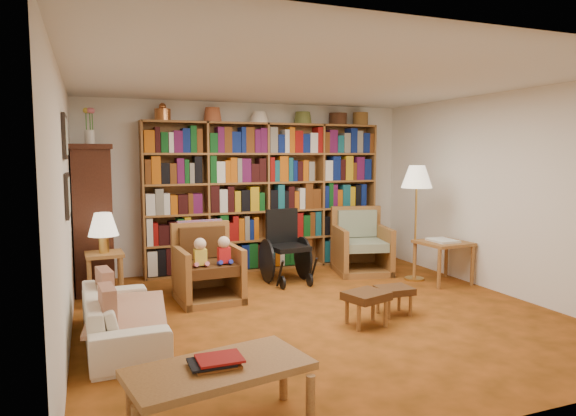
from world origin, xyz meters
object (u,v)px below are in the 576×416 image
floor_lamp (417,181)px  footstool_b (394,292)px  sofa (122,317)px  side_table_lamp (105,266)px  coffee_table (219,373)px  armchair_sage (359,247)px  footstool_a (366,298)px  wheelchair (285,249)px  armchair_leather (207,268)px  side_table_papers (443,247)px

floor_lamp → footstool_b: (-1.13, -1.23, -1.12)m
footstool_b → sofa: bearing=175.5°
side_table_lamp → coffee_table: side_table_lamp is taller
armchair_sage → footstool_b: size_ratio=2.57×
floor_lamp → footstool_a: 2.40m
sofa → footstool_b: sofa is taller
footstool_a → wheelchair: bearing=92.8°
sofa → side_table_lamp: size_ratio=2.72×
sofa → coffee_table: sofa is taller
footstool_b → wheelchair: bearing=107.1°
footstool_b → coffee_table: size_ratio=0.30×
armchair_leather → wheelchair: bearing=21.1°
side_table_lamp → wheelchair: bearing=5.6°
wheelchair → footstool_a: (0.10, -2.03, -0.16)m
armchair_leather → floor_lamp: 3.05m
armchair_sage → wheelchair: size_ratio=0.97×
footstool_b → armchair_sage: bearing=71.5°
sofa → armchair_sage: 3.88m
armchair_sage → wheelchair: bearing=-173.1°
side_table_lamp → footstool_b: size_ratio=1.63×
armchair_sage → side_table_papers: bearing=-53.7°
footstool_a → coffee_table: size_ratio=0.41×
floor_lamp → footstool_a: size_ratio=3.20×
wheelchair → footstool_b: bearing=-72.9°
armchair_sage → footstool_b: armchair_sage is taller
sofa → side_table_lamp: side_table_lamp is taller
armchair_leather → footstool_b: bearing=-37.8°
floor_lamp → side_table_papers: 0.96m
armchair_leather → armchair_sage: size_ratio=0.97×
footstool_a → coffee_table: bearing=-143.1°
floor_lamp → coffee_table: 4.58m
sofa → coffee_table: size_ratio=1.34×
side_table_lamp → footstool_b: 3.32m
coffee_table → side_table_papers: bearing=34.6°
floor_lamp → footstool_b: bearing=-132.5°
side_table_lamp → wheelchair: size_ratio=0.61×
wheelchair → side_table_papers: bearing=-23.7°
side_table_lamp → armchair_leather: armchair_leather is taller
footstool_a → coffee_table: (-1.86, -1.40, 0.09)m
armchair_sage → footstool_b: 2.08m
sofa → side_table_papers: side_table_papers is taller
side_table_papers → sofa: bearing=-169.9°
side_table_lamp → coffee_table: size_ratio=0.49×
armchair_sage → footstool_b: bearing=-108.5°
armchair_sage → footstool_a: armchair_sage is taller
side_table_lamp → floor_lamp: floor_lamp is taller
wheelchair → footstool_b: size_ratio=2.66×
side_table_papers → footstool_a: (-1.86, -1.17, -0.20)m
footstool_a → armchair_leather: bearing=129.6°
side_table_papers → footstool_b: bearing=-145.3°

